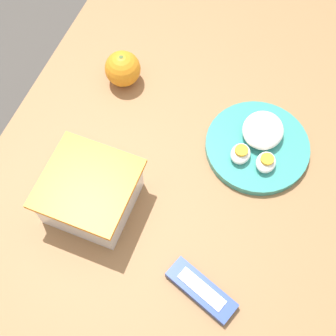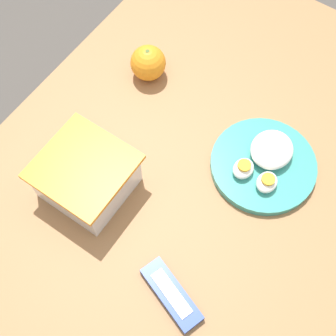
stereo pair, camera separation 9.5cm
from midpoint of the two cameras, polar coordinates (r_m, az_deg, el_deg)
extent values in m
plane|color=#4C4742|center=(1.69, 0.45, -11.71)|extent=(10.00, 10.00, 0.00)
cube|color=#996B42|center=(1.00, 0.75, -0.88)|extent=(1.19, 0.86, 0.03)
cylinder|color=brown|center=(1.67, -4.81, 13.39)|extent=(0.05, 0.05, 0.72)
cube|color=white|center=(0.93, -12.28, -3.41)|extent=(0.15, 0.16, 0.09)
cube|color=beige|center=(0.95, -12.08, -3.81)|extent=(0.14, 0.14, 0.06)
cube|color=orange|center=(0.89, -12.89, -2.15)|extent=(0.17, 0.17, 0.01)
ellipsoid|color=gray|center=(0.91, -12.86, -5.78)|extent=(0.06, 0.05, 0.03)
ellipsoid|color=gray|center=(0.94, -11.67, -0.88)|extent=(0.06, 0.05, 0.02)
sphere|color=orange|center=(1.09, -8.10, 11.67)|extent=(0.08, 0.08, 0.08)
cylinder|color=#4C662D|center=(1.06, -8.37, 12.96)|extent=(0.01, 0.01, 0.00)
cylinder|color=teal|center=(1.01, 8.19, 2.33)|extent=(0.22, 0.22, 0.02)
ellipsoid|color=white|center=(1.00, 8.86, 4.32)|extent=(0.10, 0.09, 0.04)
ellipsoid|color=white|center=(0.97, 9.13, 0.40)|extent=(0.05, 0.04, 0.03)
cylinder|color=#F4A823|center=(0.96, 9.25, 0.80)|extent=(0.03, 0.03, 0.01)
ellipsoid|color=white|center=(0.97, 6.08, 1.46)|extent=(0.05, 0.04, 0.03)
cylinder|color=#F4A823|center=(0.96, 6.17, 1.87)|extent=(0.03, 0.03, 0.01)
cube|color=#334C9E|center=(0.89, 0.97, -15.00)|extent=(0.09, 0.15, 0.02)
cube|color=white|center=(0.88, 0.98, -14.87)|extent=(0.06, 0.10, 0.00)
camera|label=1|loc=(0.05, -92.88, -5.75)|focal=50.00mm
camera|label=2|loc=(0.05, 87.12, 5.75)|focal=50.00mm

